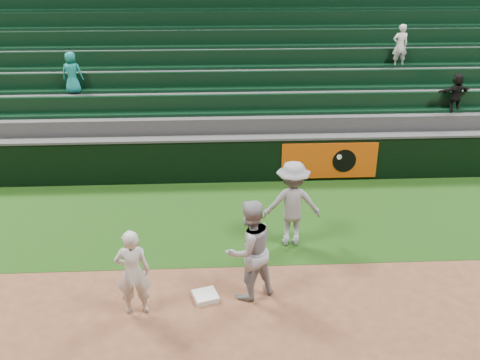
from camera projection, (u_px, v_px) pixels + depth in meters
name	position (u px, v px, depth m)	size (l,w,h in m)	color
ground	(223.00, 294.00, 9.96)	(70.00, 70.00, 0.00)	brown
foul_grass	(220.00, 218.00, 12.69)	(36.00, 4.20, 0.01)	#15370D
first_base	(205.00, 296.00, 9.83)	(0.43, 0.43, 0.10)	white
first_baseman	(133.00, 272.00, 9.17)	(0.60, 0.39, 1.64)	silver
baserunner	(250.00, 250.00, 9.56)	(0.94, 0.73, 1.94)	#A6A9B1
base_coach	(292.00, 204.00, 11.27)	(1.23, 0.70, 1.90)	#91939D
field_wall	(219.00, 159.00, 14.44)	(36.00, 0.45, 1.25)	black
stadium_seating	(216.00, 86.00, 17.44)	(36.00, 5.95, 4.85)	#38383B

